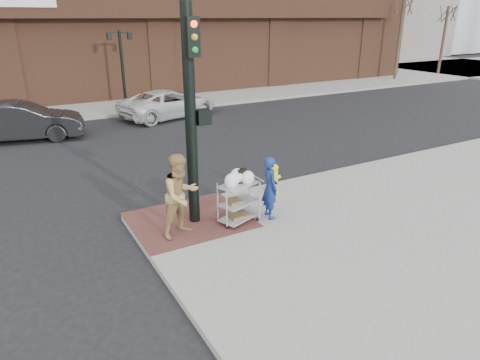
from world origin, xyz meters
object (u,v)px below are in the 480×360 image
lamp_post (122,60)px  utility_cart (239,199)px  traffic_signal_pole (192,113)px  pedestrian_tan (181,196)px  fire_hydrant (274,178)px  sedan_dark (21,122)px  minivan_white (169,104)px  woman_blue (270,188)px

lamp_post → utility_cart: lamp_post is taller
utility_cart → traffic_signal_pole: bearing=148.6°
lamp_post → pedestrian_tan: bearing=-100.9°
lamp_post → traffic_signal_pole: traffic_signal_pole is taller
utility_cart → fire_hydrant: size_ratio=1.55×
sedan_dark → minivan_white: 6.94m
minivan_white → utility_cart: (-2.88, -12.41, 0.05)m
traffic_signal_pole → woman_blue: bearing=-22.3°
woman_blue → utility_cart: size_ratio=1.18×
traffic_signal_pole → minivan_white: size_ratio=0.99×
sedan_dark → utility_cart: bearing=-148.4°
lamp_post → minivan_white: (1.29, -3.36, -1.91)m
minivan_white → lamp_post: bearing=6.2°
pedestrian_tan → minivan_white: size_ratio=0.38×
pedestrian_tan → fire_hydrant: 3.41m
utility_cart → sedan_dark: bearing=109.4°
lamp_post → sedan_dark: 7.36m
lamp_post → traffic_signal_pole: bearing=-99.2°
lamp_post → pedestrian_tan: 16.06m
pedestrian_tan → fire_hydrant: bearing=2.0°
pedestrian_tan → sedan_dark: bearing=86.7°
pedestrian_tan → lamp_post: bearing=63.1°
lamp_post → pedestrian_tan: (-3.02, -15.70, -1.51)m
lamp_post → fire_hydrant: bearing=-89.3°
pedestrian_tan → sedan_dark: pedestrian_tan is taller
traffic_signal_pole → sedan_dark: (-3.07, 10.75, -2.03)m
sedan_dark → pedestrian_tan: bearing=-155.1°
lamp_post → sedan_dark: (-5.55, -4.48, -1.82)m
utility_cart → fire_hydrant: utility_cart is taller
minivan_white → pedestrian_tan: bearing=145.9°
traffic_signal_pole → woman_blue: traffic_signal_pole is taller
pedestrian_tan → minivan_white: (4.32, 12.34, -0.41)m
minivan_white → woman_blue: bearing=155.8°
pedestrian_tan → utility_cart: pedestrian_tan is taller
lamp_post → minivan_white: size_ratio=0.79×
sedan_dark → woman_blue: bearing=-145.2°
traffic_signal_pole → minivan_white: traffic_signal_pole is taller
fire_hydrant → woman_blue: bearing=-127.6°
fire_hydrant → lamp_post: bearing=90.7°
traffic_signal_pole → fire_hydrant: (2.66, 0.56, -2.24)m
minivan_white → utility_cart: bearing=152.1°
traffic_signal_pole → woman_blue: size_ratio=3.17×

